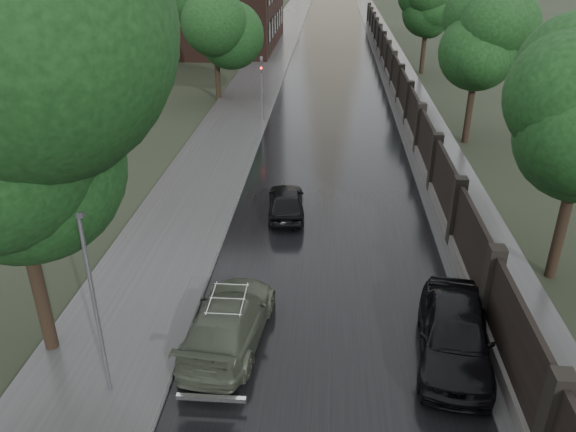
# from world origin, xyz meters

# --- Properties ---
(fence_right) EXTENTS (0.45, 75.72, 2.70)m
(fence_right) POSITION_xyz_m (4.60, 32.01, 1.01)
(fence_right) COLOR #383533
(fence_right) RESTS_ON ground
(tree_left_near) EXTENTS (5.44, 5.44, 9.16)m
(tree_left_near) POSITION_xyz_m (-7.60, 3.00, 6.42)
(tree_left_near) COLOR black
(tree_left_near) RESTS_ON ground
(tree_left_far) EXTENTS (4.25, 4.25, 7.39)m
(tree_left_far) POSITION_xyz_m (-8.00, 30.00, 5.24)
(tree_left_far) COLOR black
(tree_left_far) RESTS_ON ground
(tree_right_b) EXTENTS (4.08, 4.08, 7.01)m
(tree_right_b) POSITION_xyz_m (7.50, 22.00, 4.95)
(tree_right_b) COLOR black
(tree_right_b) RESTS_ON ground
(tree_right_c) EXTENTS (4.08, 4.08, 7.01)m
(tree_right_c) POSITION_xyz_m (7.50, 40.00, 4.95)
(tree_right_c) COLOR black
(tree_right_c) RESTS_ON ground
(lamp_post) EXTENTS (0.25, 0.12, 5.11)m
(lamp_post) POSITION_xyz_m (-5.40, 1.50, 2.67)
(lamp_post) COLOR #59595E
(lamp_post) RESTS_ON ground
(traffic_light) EXTENTS (0.16, 0.32, 4.00)m
(traffic_light) POSITION_xyz_m (-4.30, 24.99, 2.40)
(traffic_light) COLOR #59595E
(traffic_light) RESTS_ON ground
(volga_sedan) EXTENTS (2.43, 4.97, 1.39)m
(volga_sedan) POSITION_xyz_m (-2.77, 3.81, 0.70)
(volga_sedan) COLOR #3C4235
(volga_sedan) RESTS_ON ground
(hatchback_left) EXTENTS (1.74, 3.71, 1.23)m
(hatchback_left) POSITION_xyz_m (-1.80, 12.01, 0.61)
(hatchback_left) COLOR black
(hatchback_left) RESTS_ON ground
(car_right_near) EXTENTS (2.52, 4.90, 1.60)m
(car_right_near) POSITION_xyz_m (3.40, 3.58, 0.80)
(car_right_near) COLOR black
(car_right_near) RESTS_ON ground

